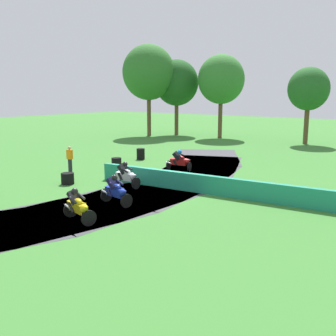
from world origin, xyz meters
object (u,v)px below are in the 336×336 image
object	(u,v)px
motorcycle_fourth_red	(179,161)
motorcycle_lead_yellow	(78,206)
tire_stack_mid_a	(68,179)
tire_stack_mid_b	(117,164)
track_marshal	(70,160)
motorcycle_trailing_white	(126,175)
motorcycle_chase_blue	(116,190)
tire_stack_far	(141,154)

from	to	relation	value
motorcycle_fourth_red	motorcycle_lead_yellow	bearing A→B (deg)	-76.29
motorcycle_lead_yellow	tire_stack_mid_a	xyz separation A→B (m)	(-5.31, 3.92, -0.35)
tire_stack_mid_b	track_marshal	bearing A→B (deg)	-127.60
motorcycle_fourth_red	tire_stack_mid_a	bearing A→B (deg)	-113.18
motorcycle_trailing_white	track_marshal	size ratio (longest dim) A/B	1.03
motorcycle_chase_blue	tire_stack_far	world-z (taller)	motorcycle_chase_blue
motorcycle_lead_yellow	tire_stack_mid_a	world-z (taller)	motorcycle_lead_yellow
motorcycle_fourth_red	motorcycle_trailing_white	bearing A→B (deg)	-87.05
motorcycle_trailing_white	track_marshal	bearing A→B (deg)	171.28
motorcycle_trailing_white	track_marshal	world-z (taller)	track_marshal
motorcycle_lead_yellow	track_marshal	world-z (taller)	track_marshal
motorcycle_trailing_white	track_marshal	xyz separation A→B (m)	(-5.24, 0.80, 0.16)
motorcycle_trailing_white	tire_stack_mid_a	xyz separation A→B (m)	(-3.04, -1.24, -0.35)
motorcycle_fourth_red	tire_stack_mid_a	world-z (taller)	motorcycle_fourth_red
motorcycle_fourth_red	tire_stack_mid_b	xyz separation A→B (m)	(-3.26, -2.20, -0.25)
motorcycle_trailing_white	tire_stack_far	size ratio (longest dim) A/B	2.10
motorcycle_chase_blue	motorcycle_fourth_red	distance (m)	8.16
motorcycle_trailing_white	motorcycle_fourth_red	xyz separation A→B (m)	(-0.27, 5.24, -0.01)
motorcycle_trailing_white	tire_stack_mid_b	xyz separation A→B (m)	(-3.53, 3.03, -0.25)
track_marshal	tire_stack_far	bearing A→B (deg)	87.57
motorcycle_chase_blue	tire_stack_mid_b	xyz separation A→B (m)	(-5.35, 5.68, -0.25)
motorcycle_fourth_red	tire_stack_mid_b	distance (m)	3.94
tire_stack_mid_b	track_marshal	distance (m)	2.84
tire_stack_far	motorcycle_lead_yellow	bearing A→B (deg)	-59.44
motorcycle_chase_blue	motorcycle_trailing_white	world-z (taller)	same
motorcycle_chase_blue	tire_stack_mid_b	world-z (taller)	motorcycle_chase_blue
motorcycle_trailing_white	tire_stack_mid_b	bearing A→B (deg)	139.30
motorcycle_trailing_white	tire_stack_far	world-z (taller)	motorcycle_trailing_white
motorcycle_trailing_white	track_marshal	distance (m)	5.31
tire_stack_mid_b	tire_stack_far	world-z (taller)	same
motorcycle_trailing_white	tire_stack_mid_a	distance (m)	3.30
motorcycle_fourth_red	tire_stack_far	size ratio (longest dim) A/B	2.15
motorcycle_lead_yellow	motorcycle_trailing_white	distance (m)	5.64
motorcycle_lead_yellow	tire_stack_mid_b	world-z (taller)	motorcycle_lead_yellow
motorcycle_fourth_red	tire_stack_mid_b	world-z (taller)	motorcycle_fourth_red
motorcycle_trailing_white	motorcycle_fourth_red	size ratio (longest dim) A/B	0.98
motorcycle_lead_yellow	motorcycle_trailing_white	world-z (taller)	motorcycle_trailing_white
motorcycle_chase_blue	motorcycle_fourth_red	world-z (taller)	motorcycle_chase_blue
tire_stack_mid_b	tire_stack_far	size ratio (longest dim) A/B	1.00
motorcycle_trailing_white	motorcycle_fourth_red	distance (m)	5.24
tire_stack_mid_b	motorcycle_fourth_red	bearing A→B (deg)	34.08
motorcycle_lead_yellow	tire_stack_far	world-z (taller)	motorcycle_lead_yellow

